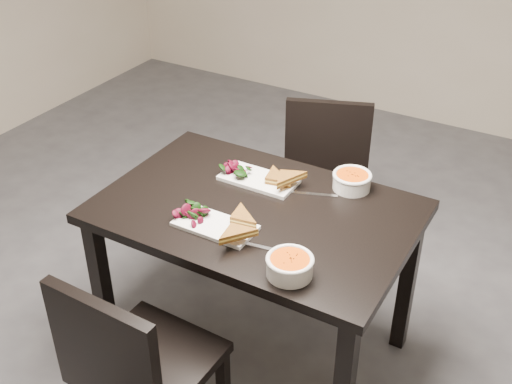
# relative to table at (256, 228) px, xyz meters

# --- Properties ---
(ground) EXTENTS (5.00, 5.00, 0.00)m
(ground) POSITION_rel_table_xyz_m (-0.13, 0.14, -0.65)
(ground) COLOR #47474C
(ground) RESTS_ON ground
(table) EXTENTS (1.20, 0.80, 0.75)m
(table) POSITION_rel_table_xyz_m (0.00, 0.00, 0.00)
(table) COLOR black
(table) RESTS_ON ground
(chair_near) EXTENTS (0.43, 0.43, 0.85)m
(chair_near) POSITION_rel_table_xyz_m (-0.08, -0.68, -0.17)
(chair_near) COLOR black
(chair_near) RESTS_ON ground
(chair_far) EXTENTS (0.54, 0.54, 0.85)m
(chair_far) POSITION_rel_table_xyz_m (-0.03, 0.73, -0.17)
(chair_far) COLOR black
(chair_far) RESTS_ON ground
(plate_near) EXTENTS (0.30, 0.15, 0.02)m
(plate_near) POSITION_rel_table_xyz_m (-0.06, -0.19, 0.11)
(plate_near) COLOR white
(plate_near) RESTS_ON table
(sandwich_near) EXTENTS (0.17, 0.13, 0.05)m
(sandwich_near) POSITION_rel_table_xyz_m (0.00, -0.17, 0.14)
(sandwich_near) COLOR #97671F
(sandwich_near) RESTS_ON plate_near
(salad_near) EXTENTS (0.09, 0.08, 0.04)m
(salad_near) POSITION_rel_table_xyz_m (-0.16, -0.19, 0.13)
(salad_near) COLOR black
(salad_near) RESTS_ON plate_near
(soup_bowl_near) EXTENTS (0.16, 0.16, 0.07)m
(soup_bowl_near) POSITION_rel_table_xyz_m (0.30, -0.29, 0.14)
(soup_bowl_near) COLOR white
(soup_bowl_near) RESTS_ON table
(cutlery_near) EXTENTS (0.18, 0.05, 0.00)m
(cutlery_near) POSITION_rel_table_xyz_m (0.16, -0.21, 0.10)
(cutlery_near) COLOR silver
(cutlery_near) RESTS_ON table
(plate_far) EXTENTS (0.31, 0.16, 0.02)m
(plate_far) POSITION_rel_table_xyz_m (-0.09, 0.17, 0.11)
(plate_far) COLOR white
(plate_far) RESTS_ON table
(sandwich_far) EXTENTS (0.18, 0.15, 0.05)m
(sandwich_far) POSITION_rel_table_xyz_m (-0.02, 0.16, 0.14)
(sandwich_far) COLOR #97671F
(sandwich_far) RESTS_ON plate_far
(salad_far) EXTENTS (0.10, 0.09, 0.04)m
(salad_far) POSITION_rel_table_xyz_m (-0.19, 0.17, 0.14)
(salad_far) COLOR black
(salad_far) RESTS_ON plate_far
(soup_bowl_far) EXTENTS (0.16, 0.16, 0.07)m
(soup_bowl_far) POSITION_rel_table_xyz_m (0.26, 0.31, 0.14)
(soup_bowl_far) COLOR white
(soup_bowl_far) RESTS_ON table
(cutlery_far) EXTENTS (0.17, 0.08, 0.00)m
(cutlery_far) POSITION_rel_table_xyz_m (0.16, 0.20, 0.10)
(cutlery_far) COLOR silver
(cutlery_far) RESTS_ON table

